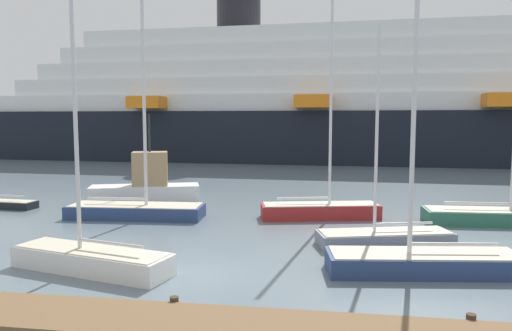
% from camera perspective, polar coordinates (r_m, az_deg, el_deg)
% --- Properties ---
extents(ground_plane, '(600.00, 600.00, 0.00)m').
position_cam_1_polar(ground_plane, '(17.46, -5.56, -12.68)').
color(ground_plane, slate).
extents(dock_pier, '(19.20, 2.34, 0.62)m').
position_cam_1_polar(dock_pier, '(12.91, -11.35, -18.31)').
color(dock_pier, brown).
rests_on(dock_pier, ground_plane).
extents(sailboat_0, '(7.51, 2.28, 13.87)m').
position_cam_1_polar(sailboat_0, '(28.04, 26.83, -4.95)').
color(sailboat_0, '#2D6B51').
rests_on(sailboat_0, ground_plane).
extents(sailboat_1, '(6.01, 3.13, 9.36)m').
position_cam_1_polar(sailboat_1, '(21.72, 14.96, -7.98)').
color(sailboat_1, gray).
rests_on(sailboat_1, ground_plane).
extents(sailboat_2, '(7.04, 2.75, 13.30)m').
position_cam_1_polar(sailboat_2, '(18.33, 19.31, -10.13)').
color(sailboat_2, navy).
rests_on(sailboat_2, ground_plane).
extents(sailboat_3, '(7.54, 2.62, 13.46)m').
position_cam_1_polar(sailboat_3, '(27.47, -14.00, -4.80)').
color(sailboat_3, navy).
rests_on(sailboat_3, ground_plane).
extents(sailboat_4, '(6.37, 3.05, 12.33)m').
position_cam_1_polar(sailboat_4, '(18.52, -18.98, -9.97)').
color(sailboat_4, white).
rests_on(sailboat_4, ground_plane).
extents(sailboat_5, '(4.70, 1.45, 6.86)m').
position_cam_1_polar(sailboat_5, '(33.52, -28.04, -3.86)').
color(sailboat_5, black).
rests_on(sailboat_5, ground_plane).
extents(sailboat_6, '(6.65, 3.05, 12.68)m').
position_cam_1_polar(sailboat_6, '(26.76, 7.62, -4.93)').
color(sailboat_6, maroon).
rests_on(sailboat_6, ground_plane).
extents(fishing_boat_1, '(7.20, 4.03, 5.74)m').
position_cam_1_polar(fishing_boat_1, '(32.19, -12.81, -2.34)').
color(fishing_boat_1, white).
rests_on(fishing_boat_1, ground_plane).
extents(cruise_ship, '(116.65, 22.18, 22.63)m').
position_cam_1_polar(cruise_ship, '(64.46, 16.34, 6.98)').
color(cruise_ship, black).
rests_on(cruise_ship, ground_plane).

